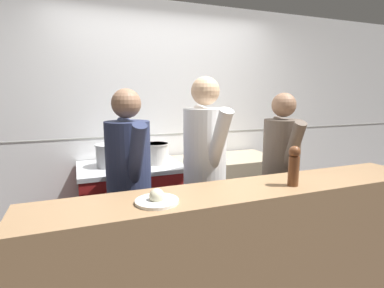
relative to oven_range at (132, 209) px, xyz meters
name	(u,v)px	position (x,y,z in m)	size (l,w,h in m)	color
wall_back_tiled	(167,121)	(0.50, 0.40, 0.84)	(8.00, 0.06, 2.60)	white
oven_range	(132,209)	(0.00, 0.00, 0.00)	(0.99, 0.71, 0.92)	maroon
prep_counter	(226,197)	(1.07, 0.00, -0.01)	(1.11, 0.65, 0.91)	gray
pass_counter	(246,258)	(0.57, -1.27, 0.04)	(2.83, 0.45, 1.00)	#93704C
stock_pot	(110,155)	(-0.19, 0.00, 0.57)	(0.27, 0.27, 0.22)	#B7BABF
sauce_pot	(156,153)	(0.26, -0.04, 0.57)	(0.26, 0.26, 0.20)	beige
mixing_bowl_steel	(210,154)	(0.88, 0.02, 0.49)	(0.30, 0.30, 0.09)	#B7BABF
chefs_knife	(210,161)	(0.81, -0.13, 0.45)	(0.34, 0.04, 0.02)	#B7BABF
plated_dish_main	(157,199)	(-0.07, -1.31, 0.56)	(0.25, 0.25, 0.09)	white
pepper_mill	(294,165)	(0.87, -1.33, 0.68)	(0.08, 0.08, 0.27)	brown
chef_head_cook	(129,185)	(-0.12, -0.67, 0.46)	(0.37, 0.72, 1.65)	black
chef_sous	(205,171)	(0.51, -0.67, 0.51)	(0.38, 0.77, 1.75)	black
chef_line	(280,172)	(1.25, -0.72, 0.44)	(0.39, 0.71, 1.62)	black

